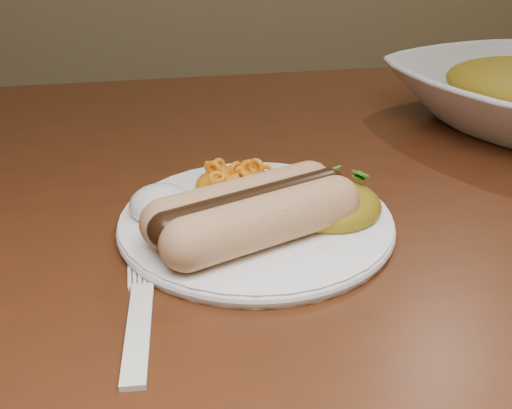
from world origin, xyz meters
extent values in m
cube|color=#491D0C|center=(0.00, 0.00, 0.73)|extent=(1.60, 0.90, 0.04)
cylinder|color=white|center=(0.00, -0.03, 0.76)|extent=(0.26, 0.26, 0.01)
cylinder|color=tan|center=(-0.01, -0.08, 0.78)|extent=(0.14, 0.08, 0.04)
cylinder|color=tan|center=(-0.01, -0.05, 0.78)|extent=(0.14, 0.08, 0.04)
cylinder|color=black|center=(-0.01, -0.06, 0.79)|extent=(0.14, 0.08, 0.03)
ellipsoid|color=orange|center=(-0.01, 0.02, 0.78)|extent=(0.08, 0.07, 0.03)
ellipsoid|color=white|center=(-0.07, -0.01, 0.78)|extent=(0.06, 0.06, 0.03)
ellipsoid|color=#C3480B|center=(0.06, -0.04, 0.77)|extent=(0.09, 0.08, 0.03)
cube|color=white|center=(-0.10, -0.15, 0.75)|extent=(0.03, 0.14, 0.00)
camera|label=1|loc=(-0.08, -0.46, 0.99)|focal=42.00mm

